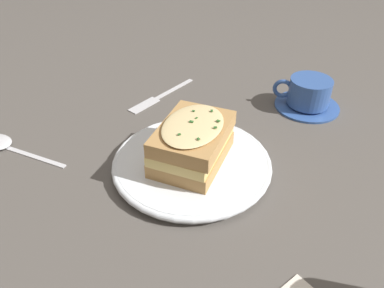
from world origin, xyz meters
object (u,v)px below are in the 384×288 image
Objects in this scene: teacup_with_saucer at (308,95)px; fork at (156,98)px; sandwich at (193,142)px; dinner_plate at (192,163)px.

teacup_with_saucer is 0.70× the size of fork.
dinner_plate is at bearing -151.60° from sandwich.
fork is at bearing 153.15° from dinner_plate.
dinner_plate is 1.38× the size of fork.
sandwich reaches higher than fork.
fork is at bearing 7.59° from teacup_with_saucer.
dinner_plate reaches higher than fork.
sandwich is at bearing 28.40° from dinner_plate.
dinner_plate is at bearing 148.72° from fork.
teacup_with_saucer is (0.03, 0.29, -0.02)m from sandwich.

